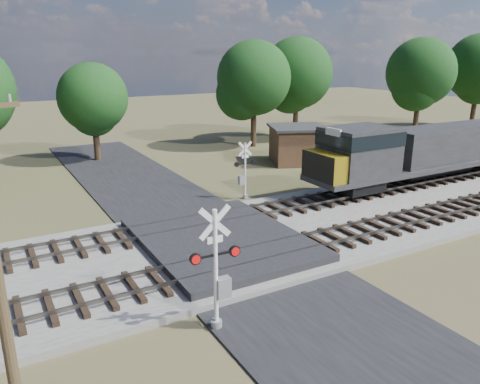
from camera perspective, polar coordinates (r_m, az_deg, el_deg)
ground at (r=22.16m, az=-1.84°, el=-7.22°), size 160.00×160.00×0.00m
ballast_bed at (r=28.18m, az=15.97°, el=-2.24°), size 140.00×10.00×0.30m
road at (r=22.14m, az=-1.84°, el=-7.13°), size 7.00×60.00×0.08m
crossing_panel at (r=22.44m, az=-2.44°, el=-6.03°), size 7.00×9.00×0.62m
track_near at (r=22.01m, az=7.88°, el=-6.38°), size 140.00×2.60×0.33m
track_far at (r=25.86m, az=1.18°, el=-2.66°), size 140.00×2.60×0.33m
crossing_signal_near at (r=15.61m, az=-2.66°, el=-10.58°), size 1.77×0.38×4.39m
crossing_signal_far at (r=29.43m, az=0.49°, el=2.05°), size 1.50×0.34×3.71m
equipment_shed at (r=39.79m, az=7.04°, el=5.81°), size 5.90×5.90×3.08m
treeline at (r=42.18m, az=-4.22°, el=13.64°), size 82.49×12.29×11.60m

